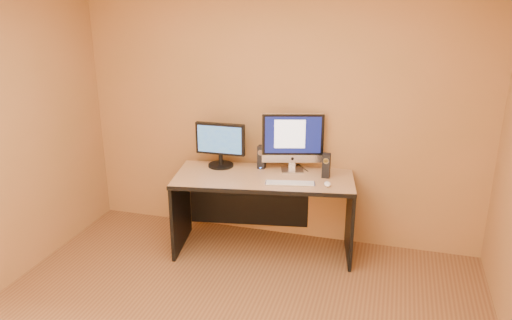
% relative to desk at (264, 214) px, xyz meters
% --- Properties ---
extents(walls, '(4.00, 4.00, 2.60)m').
position_rel_desk_xyz_m(walls, '(0.04, -1.60, 0.91)').
color(walls, '#A87143').
rests_on(walls, ground).
extents(desk, '(1.76, 0.99, 0.77)m').
position_rel_desk_xyz_m(desk, '(0.00, 0.00, 0.00)').
color(desk, tan).
rests_on(desk, ground).
extents(imac, '(0.63, 0.37, 0.57)m').
position_rel_desk_xyz_m(imac, '(0.22, 0.22, 0.67)').
color(imac, silver).
rests_on(imac, desk).
extents(second_monitor, '(0.51, 0.26, 0.44)m').
position_rel_desk_xyz_m(second_monitor, '(-0.48, 0.15, 0.60)').
color(second_monitor, black).
rests_on(second_monitor, desk).
extents(speaker_left, '(0.07, 0.08, 0.23)m').
position_rel_desk_xyz_m(speaker_left, '(-0.08, 0.21, 0.50)').
color(speaker_left, black).
rests_on(speaker_left, desk).
extents(speaker_right, '(0.07, 0.08, 0.23)m').
position_rel_desk_xyz_m(speaker_right, '(0.56, 0.13, 0.50)').
color(speaker_right, black).
rests_on(speaker_right, desk).
extents(keyboard, '(0.46, 0.21, 0.02)m').
position_rel_desk_xyz_m(keyboard, '(0.28, -0.13, 0.39)').
color(keyboard, silver).
rests_on(keyboard, desk).
extents(mouse, '(0.08, 0.12, 0.04)m').
position_rel_desk_xyz_m(mouse, '(0.61, -0.08, 0.40)').
color(mouse, white).
rests_on(mouse, desk).
extents(cable_a, '(0.15, 0.19, 0.01)m').
position_rel_desk_xyz_m(cable_a, '(0.31, 0.32, 0.39)').
color(cable_a, black).
rests_on(cable_a, desk).
extents(cable_b, '(0.08, 0.18, 0.01)m').
position_rel_desk_xyz_m(cable_b, '(0.23, 0.34, 0.39)').
color(cable_b, black).
rests_on(cable_b, desk).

